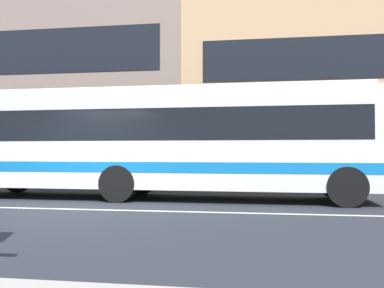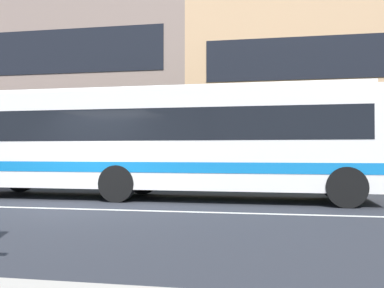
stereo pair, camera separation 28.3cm
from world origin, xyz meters
name	(u,v)px [view 2 (the right image)]	position (x,y,z in m)	size (l,w,h in m)	color
ground_plane	(72,209)	(0.00, 0.00, 0.00)	(160.00, 160.00, 0.00)	#2B2D35
lane_centre_line	(72,209)	(0.00, 0.00, 0.00)	(60.00, 0.16, 0.01)	silver
hedge_row_far	(201,176)	(2.03, 6.65, 0.45)	(14.56, 1.10, 0.89)	#24491B
apartment_block_left	(5,87)	(-11.83, 14.91, 5.41)	(25.13, 10.07, 10.81)	gray
transit_bus	(156,139)	(1.36, 2.63, 1.74)	(12.33, 2.73, 3.15)	silver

